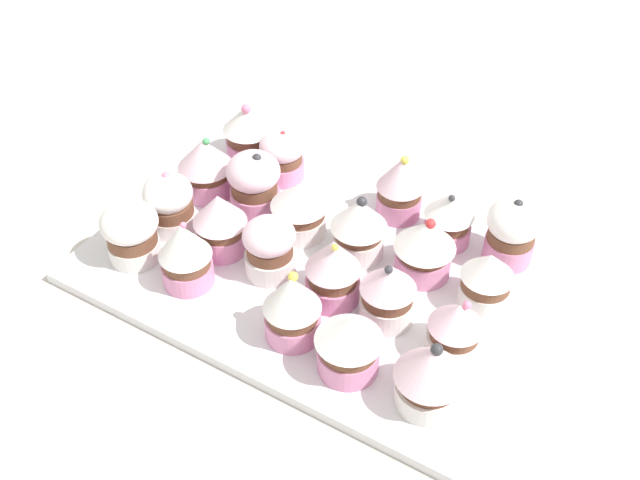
{
  "coord_description": "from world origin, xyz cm",
  "views": [
    {
      "loc": [
        31.58,
        -52.63,
        60.62
      ],
      "look_at": [
        0.0,
        0.0,
        4.2
      ],
      "focal_mm": 43.71,
      "sensor_mm": 36.0,
      "label": 1
    }
  ],
  "objects_px": {
    "cupcake_3": "(349,343)",
    "cupcake_8": "(333,270)",
    "cupcake_7": "(270,247)",
    "cupcake_12": "(254,182)",
    "cupcake_6": "(220,222)",
    "cupcake_14": "(359,227)",
    "cupcake_17": "(248,131)",
    "cupcake_0": "(131,232)",
    "cupcake_18": "(282,156)",
    "cupcake_21": "(512,231)",
    "cupcake_5": "(169,203)",
    "cupcake_20": "(449,217)",
    "baking_tray": "(320,264)",
    "cupcake_2": "(292,306)",
    "cupcake_13": "(299,208)",
    "cupcake_16": "(487,279)",
    "cupcake_19": "(400,186)",
    "cupcake_10": "(455,329)",
    "cupcake_11": "(206,166)",
    "cupcake_4": "(430,374)",
    "cupcake_9": "(388,292)",
    "cupcake_1": "(185,254)",
    "cupcake_15": "(425,247)"
  },
  "relations": [
    {
      "from": "cupcake_17",
      "to": "cupcake_0",
      "type": "bearing_deg",
      "value": -90.95
    },
    {
      "from": "cupcake_8",
      "to": "cupcake_0",
      "type": "bearing_deg",
      "value": -164.93
    },
    {
      "from": "cupcake_10",
      "to": "cupcake_11",
      "type": "bearing_deg",
      "value": 167.76
    },
    {
      "from": "cupcake_0",
      "to": "cupcake_6",
      "type": "xyz_separation_m",
      "value": [
        0.08,
        0.06,
        0.0
      ]
    },
    {
      "from": "cupcake_0",
      "to": "cupcake_14",
      "type": "distance_m",
      "value": 0.24
    },
    {
      "from": "cupcake_4",
      "to": "cupcake_21",
      "type": "relative_size",
      "value": 0.98
    },
    {
      "from": "cupcake_16",
      "to": "cupcake_20",
      "type": "xyz_separation_m",
      "value": [
        -0.07,
        0.07,
        0.0
      ]
    },
    {
      "from": "cupcake_3",
      "to": "cupcake_8",
      "type": "relative_size",
      "value": 0.85
    },
    {
      "from": "cupcake_3",
      "to": "cupcake_11",
      "type": "distance_m",
      "value": 0.31
    },
    {
      "from": "cupcake_3",
      "to": "cupcake_5",
      "type": "distance_m",
      "value": 0.28
    },
    {
      "from": "cupcake_5",
      "to": "cupcake_20",
      "type": "relative_size",
      "value": 1.07
    },
    {
      "from": "cupcake_11",
      "to": "cupcake_15",
      "type": "relative_size",
      "value": 1.05
    },
    {
      "from": "cupcake_4",
      "to": "cupcake_10",
      "type": "xyz_separation_m",
      "value": [
        -0.0,
        0.07,
        -0.01
      ]
    },
    {
      "from": "cupcake_13",
      "to": "cupcake_21",
      "type": "height_order",
      "value": "cupcake_21"
    },
    {
      "from": "cupcake_7",
      "to": "cupcake_12",
      "type": "xyz_separation_m",
      "value": [
        -0.07,
        0.08,
        0.0
      ]
    },
    {
      "from": "cupcake_17",
      "to": "cupcake_19",
      "type": "relative_size",
      "value": 0.98
    },
    {
      "from": "cupcake_19",
      "to": "cupcake_20",
      "type": "relative_size",
      "value": 1.18
    },
    {
      "from": "cupcake_13",
      "to": "cupcake_21",
      "type": "xyz_separation_m",
      "value": [
        0.22,
        0.08,
        0.0
      ]
    },
    {
      "from": "cupcake_7",
      "to": "cupcake_0",
      "type": "bearing_deg",
      "value": -157.79
    },
    {
      "from": "cupcake_10",
      "to": "cupcake_17",
      "type": "relative_size",
      "value": 0.85
    },
    {
      "from": "baking_tray",
      "to": "cupcake_2",
      "type": "relative_size",
      "value": 5.88
    },
    {
      "from": "cupcake_16",
      "to": "cupcake_19",
      "type": "height_order",
      "value": "cupcake_19"
    },
    {
      "from": "cupcake_14",
      "to": "cupcake_21",
      "type": "distance_m",
      "value": 0.16
    },
    {
      "from": "cupcake_7",
      "to": "cupcake_16",
      "type": "distance_m",
      "value": 0.23
    },
    {
      "from": "cupcake_12",
      "to": "cupcake_16",
      "type": "distance_m",
      "value": 0.29
    },
    {
      "from": "cupcake_2",
      "to": "cupcake_19",
      "type": "bearing_deg",
      "value": 88.36
    },
    {
      "from": "cupcake_14",
      "to": "cupcake_3",
      "type": "bearing_deg",
      "value": -64.44
    },
    {
      "from": "cupcake_10",
      "to": "cupcake_21",
      "type": "bearing_deg",
      "value": 90.75
    },
    {
      "from": "cupcake_21",
      "to": "cupcake_17",
      "type": "bearing_deg",
      "value": 178.89
    },
    {
      "from": "cupcake_5",
      "to": "cupcake_12",
      "type": "bearing_deg",
      "value": 50.04
    },
    {
      "from": "cupcake_5",
      "to": "cupcake_14",
      "type": "bearing_deg",
      "value": 19.0
    },
    {
      "from": "cupcake_0",
      "to": "cupcake_2",
      "type": "height_order",
      "value": "cupcake_2"
    },
    {
      "from": "cupcake_17",
      "to": "cupcake_4",
      "type": "bearing_deg",
      "value": -32.42
    },
    {
      "from": "baking_tray",
      "to": "cupcake_13",
      "type": "xyz_separation_m",
      "value": [
        -0.04,
        0.03,
        0.04
      ]
    },
    {
      "from": "cupcake_0",
      "to": "cupcake_1",
      "type": "distance_m",
      "value": 0.07
    },
    {
      "from": "cupcake_14",
      "to": "cupcake_15",
      "type": "xyz_separation_m",
      "value": [
        0.07,
        0.01,
        -0.0
      ]
    },
    {
      "from": "cupcake_7",
      "to": "cupcake_13",
      "type": "height_order",
      "value": "same"
    },
    {
      "from": "cupcake_4",
      "to": "cupcake_15",
      "type": "distance_m",
      "value": 0.17
    },
    {
      "from": "baking_tray",
      "to": "cupcake_7",
      "type": "height_order",
      "value": "cupcake_7"
    },
    {
      "from": "cupcake_6",
      "to": "cupcake_11",
      "type": "bearing_deg",
      "value": 135.8
    },
    {
      "from": "cupcake_9",
      "to": "cupcake_18",
      "type": "height_order",
      "value": "cupcake_9"
    },
    {
      "from": "cupcake_6",
      "to": "cupcake_14",
      "type": "xyz_separation_m",
      "value": [
        0.13,
        0.07,
        -0.0
      ]
    },
    {
      "from": "cupcake_21",
      "to": "cupcake_12",
      "type": "bearing_deg",
      "value": -165.61
    },
    {
      "from": "cupcake_2",
      "to": "cupcake_17",
      "type": "height_order",
      "value": "cupcake_2"
    },
    {
      "from": "cupcake_13",
      "to": "cupcake_18",
      "type": "height_order",
      "value": "cupcake_13"
    },
    {
      "from": "cupcake_18",
      "to": "cupcake_21",
      "type": "distance_m",
      "value": 0.29
    },
    {
      "from": "cupcake_0",
      "to": "cupcake_3",
      "type": "height_order",
      "value": "same"
    },
    {
      "from": "cupcake_8",
      "to": "cupcake_16",
      "type": "xyz_separation_m",
      "value": [
        0.14,
        0.07,
        -0.01
      ]
    },
    {
      "from": "cupcake_8",
      "to": "cupcake_7",
      "type": "bearing_deg",
      "value": -179.23
    },
    {
      "from": "baking_tray",
      "to": "cupcake_17",
      "type": "xyz_separation_m",
      "value": [
        -0.17,
        0.12,
        0.05
      ]
    }
  ]
}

